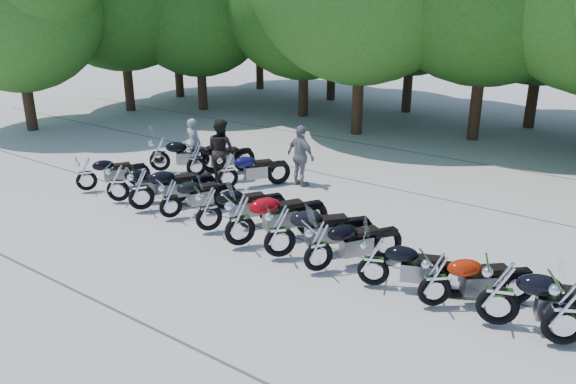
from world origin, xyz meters
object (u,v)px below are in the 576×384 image
Objects in this scene: motorcycle_7 at (319,245)px; motorcycle_14 at (227,170)px; motorcycle_3 at (170,198)px; rider_2 at (301,156)px; motorcycle_6 at (280,230)px; rider_0 at (193,143)px; motorcycle_2 at (141,188)px; rider_1 at (221,150)px; motorcycle_8 at (374,260)px; motorcycle_5 at (240,219)px; motorcycle_12 at (159,153)px; motorcycle_4 at (209,208)px; motorcycle_10 at (500,292)px; motorcycle_9 at (436,278)px; motorcycle_1 at (117,182)px; motorcycle_11 at (567,310)px; motorcycle_13 at (196,159)px.

motorcycle_7 reaches higher than motorcycle_14.
rider_2 is (1.18, 4.06, 0.33)m from motorcycle_3.
motorcycle_6 is 1.49× the size of rider_0.
motorcycle_2 is 1.24× the size of rider_1.
motorcycle_7 is 1.03× the size of motorcycle_14.
motorcycle_7 is 5.60m from motorcycle_14.
motorcycle_8 is (1.18, 0.12, -0.02)m from motorcycle_7.
motorcycle_5 reaches higher than motorcycle_12.
motorcycle_2 is 0.97× the size of motorcycle_6.
rider_0 reaches higher than motorcycle_2.
motorcycle_4 is 1.05× the size of motorcycle_8.
motorcycle_6 is 4.55m from motorcycle_10.
motorcycle_5 is 3.93m from motorcycle_14.
rider_0 reaches higher than motorcycle_5.
motorcycle_3 is 7.00m from motorcycle_9.
motorcycle_4 is 5.41m from rider_0.
rider_2 is at bearing 12.56° from motorcycle_9.
motorcycle_1 is 3.65m from rider_0.
rider_1 is at bearing -21.42° from motorcycle_4.
motorcycle_7 is at bearing -152.80° from motorcycle_4.
motorcycle_7 is at bearing -128.36° from motorcycle_1.
motorcycle_12 is 1.21× the size of rider_1.
rider_2 reaches higher than rider_0.
motorcycle_9 is 0.87× the size of motorcycle_11.
rider_2 is (3.00, 1.28, 0.28)m from motorcycle_13.
motorcycle_7 is at bearing 152.29° from rider_1.
motorcycle_4 is at bearing -149.43° from motorcycle_2.
rider_2 is (2.26, 0.95, -0.03)m from rider_1.
rider_0 reaches higher than motorcycle_9.
rider_1 is at bearing 5.13° from motorcycle_6.
motorcycle_12 is (-1.12, 2.52, 0.04)m from motorcycle_1.
rider_0 is (-5.17, 3.81, 0.11)m from motorcycle_5.
motorcycle_12 reaches higher than motorcycle_1.
motorcycle_4 is at bearing 61.76° from motorcycle_11.
motorcycle_5 is at bearing -129.29° from motorcycle_1.
motorcycle_5 reaches higher than motorcycle_14.
motorcycle_14 is 2.17m from rider_2.
motorcycle_5 reaches higher than motorcycle_1.
rider_1 is at bearing 26.48° from motorcycle_9.
motorcycle_5 is at bearing -153.11° from motorcycle_2.
motorcycle_12 reaches higher than motorcycle_4.
rider_2 is (1.49, 1.56, 0.30)m from motorcycle_14.
rider_1 reaches higher than motorcycle_4.
motorcycle_1 is 11.15m from motorcycle_11.
motorcycle_13 is (-7.57, 2.91, 0.02)m from motorcycle_8.
motorcycle_2 is at bearing 47.90° from motorcycle_9.
motorcycle_8 is 8.11m from motorcycle_13.
motorcycle_5 is 2.07m from motorcycle_7.
motorcycle_2 is 3.20m from rider_1.
rider_2 is at bearing -131.12° from motorcycle_13.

